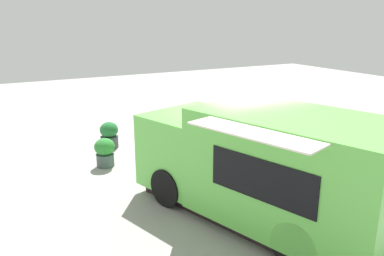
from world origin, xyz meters
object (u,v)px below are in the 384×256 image
object	(u,v)px
food_truck	(263,168)
trash_bin	(149,141)
planter_flowering_far	(109,135)
planter_flowering_near	(105,152)
person_customer	(329,140)

from	to	relation	value
food_truck	trash_bin	distance (m)	4.68
food_truck	planter_flowering_far	size ratio (longest dim) A/B	6.94
planter_flowering_near	trash_bin	distance (m)	1.41
food_truck	trash_bin	xyz separation A→B (m)	(4.59, 0.62, -0.66)
food_truck	planter_flowering_near	distance (m)	4.92
food_truck	planter_flowering_far	bearing A→B (deg)	13.44
planter_flowering_near	planter_flowering_far	bearing A→B (deg)	-20.75
person_customer	planter_flowering_far	size ratio (longest dim) A/B	1.00
planter_flowering_far	trash_bin	world-z (taller)	trash_bin
planter_flowering_near	person_customer	bearing A→B (deg)	-106.57
person_customer	planter_flowering_near	world-z (taller)	person_customer
food_truck	planter_flowering_near	world-z (taller)	food_truck
planter_flowering_near	planter_flowering_far	xyz separation A→B (m)	(1.55, -0.59, -0.01)
person_customer	trash_bin	world-z (taller)	trash_bin
food_truck	planter_flowering_near	bearing A→B (deg)	24.43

